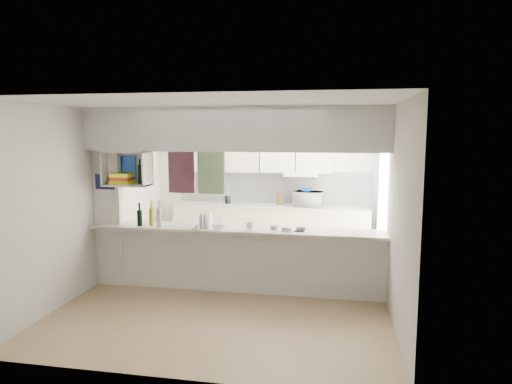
% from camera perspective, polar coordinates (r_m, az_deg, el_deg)
% --- Properties ---
extents(floor, '(4.80, 4.80, 0.00)m').
position_cam_1_polar(floor, '(6.71, -2.66, -12.22)').
color(floor, tan).
rests_on(floor, ground).
extents(ceiling, '(4.80, 4.80, 0.00)m').
position_cam_1_polar(ceiling, '(6.33, -2.80, 10.54)').
color(ceiling, white).
rests_on(ceiling, wall_back).
extents(wall_back, '(4.20, 0.00, 4.20)m').
position_cam_1_polar(wall_back, '(8.73, 0.87, 1.17)').
color(wall_back, silver).
rests_on(wall_back, floor).
extents(wall_left, '(0.00, 4.80, 4.80)m').
position_cam_1_polar(wall_left, '(7.17, -19.31, -0.65)').
color(wall_left, silver).
rests_on(wall_left, floor).
extents(wall_right, '(0.00, 4.80, 4.80)m').
position_cam_1_polar(wall_right, '(6.26, 16.35, -1.67)').
color(wall_right, silver).
rests_on(wall_right, floor).
extents(servery_partition, '(4.20, 0.50, 2.60)m').
position_cam_1_polar(servery_partition, '(6.39, -4.26, 2.05)').
color(servery_partition, silver).
rests_on(servery_partition, floor).
extents(cubby_shelf, '(0.65, 0.35, 0.50)m').
position_cam_1_polar(cubby_shelf, '(6.82, -15.82, 2.56)').
color(cubby_shelf, white).
rests_on(cubby_shelf, bulkhead).
extents(kitchen_run, '(3.60, 0.63, 2.24)m').
position_cam_1_polar(kitchen_run, '(8.51, 1.63, -2.23)').
color(kitchen_run, beige).
rests_on(kitchen_run, floor).
extents(microwave, '(0.57, 0.45, 0.28)m').
position_cam_1_polar(microwave, '(8.31, 6.60, -0.87)').
color(microwave, white).
rests_on(microwave, bench_top).
extents(bowl, '(0.24, 0.24, 0.06)m').
position_cam_1_polar(bowl, '(8.26, 6.31, 0.26)').
color(bowl, '#0D3696').
rests_on(bowl, microwave).
extents(dish_rack, '(0.43, 0.32, 0.23)m').
position_cam_1_polar(dish_rack, '(6.49, -5.95, -3.69)').
color(dish_rack, silver).
rests_on(dish_rack, breakfast_bar).
extents(cup, '(0.13, 0.13, 0.09)m').
position_cam_1_polar(cup, '(6.33, -0.78, -4.20)').
color(cup, white).
rests_on(cup, dish_rack).
extents(wine_bottles, '(0.37, 0.15, 0.37)m').
position_cam_1_polar(wine_bottles, '(6.74, -13.04, -3.03)').
color(wine_bottles, black).
rests_on(wine_bottles, breakfast_bar).
extents(plastic_tubs, '(0.50, 0.21, 0.06)m').
position_cam_1_polar(plastic_tubs, '(6.31, 3.73, -4.54)').
color(plastic_tubs, silver).
rests_on(plastic_tubs, breakfast_bar).
extents(utensil_jar, '(0.11, 0.11, 0.15)m').
position_cam_1_polar(utensil_jar, '(8.65, -3.55, -0.93)').
color(utensil_jar, black).
rests_on(utensil_jar, bench_top).
extents(knife_block, '(0.12, 0.11, 0.21)m').
position_cam_1_polar(knife_block, '(8.49, 3.06, -0.91)').
color(knife_block, '#533A1C').
rests_on(knife_block, bench_top).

